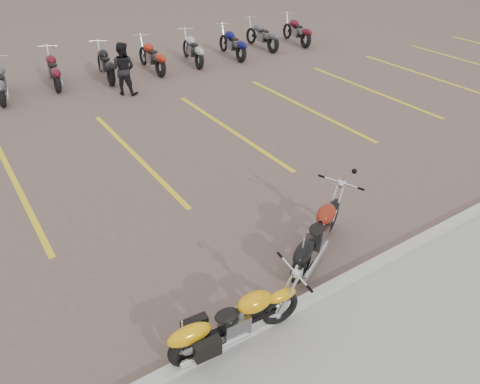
# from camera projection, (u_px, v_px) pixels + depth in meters

# --- Properties ---
(ground) EXTENTS (100.00, 100.00, 0.00)m
(ground) POSITION_uv_depth(u_px,v_px,m) (223.00, 242.00, 8.50)
(ground) COLOR brown
(ground) RESTS_ON ground
(curb) EXTENTS (60.00, 0.18, 0.12)m
(curb) POSITION_uv_depth(u_px,v_px,m) (292.00, 308.00, 7.06)
(curb) COLOR #ADAAA3
(curb) RESTS_ON ground
(parking_stripes) EXTENTS (38.00, 5.50, 0.01)m
(parking_stripes) POSITION_uv_depth(u_px,v_px,m) (136.00, 156.00, 11.31)
(parking_stripes) COLOR gold
(parking_stripes) RESTS_ON ground
(yellow_cruiser) EXTENTS (2.03, 0.34, 0.83)m
(yellow_cruiser) POSITION_uv_depth(u_px,v_px,m) (233.00, 323.00, 6.36)
(yellow_cruiser) COLOR black
(yellow_cruiser) RESTS_ON ground
(flame_cruiser) EXTENTS (1.90, 1.10, 0.86)m
(flame_cruiser) POSITION_uv_depth(u_px,v_px,m) (315.00, 237.00, 7.94)
(flame_cruiser) COLOR black
(flame_cruiser) RESTS_ON ground
(person_b) EXTENTS (0.99, 0.99, 1.62)m
(person_b) POSITION_uv_depth(u_px,v_px,m) (123.00, 69.00, 14.40)
(person_b) COLOR black
(person_b) RESTS_ON ground
(bg_bike_row) EXTENTS (19.01, 2.06, 1.10)m
(bg_bike_row) POSITION_uv_depth(u_px,v_px,m) (79.00, 67.00, 15.41)
(bg_bike_row) COLOR black
(bg_bike_row) RESTS_ON ground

